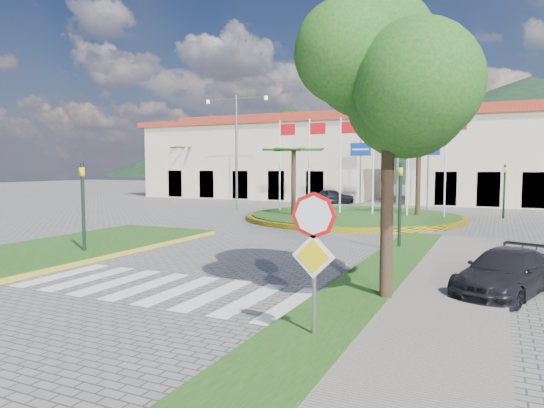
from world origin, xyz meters
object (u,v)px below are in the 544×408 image
at_px(stop_sign, 314,242).
at_px(car_dark_a, 332,196).
at_px(white_van, 306,193).
at_px(deciduous_tree, 390,69).
at_px(car_side_right, 505,272).
at_px(car_dark_b, 530,199).
at_px(roundabout_island, 354,216).

xyz_separation_m(stop_sign, car_dark_a, (-9.75, 30.90, -1.18)).
bearing_deg(car_dark_a, white_van, 21.90).
distance_m(deciduous_tree, car_side_right, 5.60).
bearing_deg(deciduous_tree, car_side_right, 39.45).
relative_size(stop_sign, deciduous_tree, 0.39).
xyz_separation_m(deciduous_tree, white_van, (-14.26, 31.89, -4.55)).
height_order(car_dark_a, car_side_right, car_dark_a).
bearing_deg(stop_sign, deciduous_tree, 78.82).
bearing_deg(car_dark_a, car_side_right, -175.97).
bearing_deg(stop_sign, car_dark_b, 81.54).
bearing_deg(car_side_right, white_van, 138.92).
bearing_deg(roundabout_island, car_side_right, -62.15).
height_order(white_van, car_side_right, white_van).
relative_size(stop_sign, car_side_right, 0.71).
distance_m(car_dark_a, car_dark_b, 14.86).
height_order(roundabout_island, deciduous_tree, deciduous_tree).
bearing_deg(car_dark_a, deciduous_tree, 178.11).
bearing_deg(car_side_right, car_dark_a, 136.03).
bearing_deg(white_van, stop_sign, -154.23).
distance_m(car_dark_a, car_side_right, 28.85).
distance_m(roundabout_island, stop_sign, 20.69).
relative_size(roundabout_island, deciduous_tree, 1.87).
bearing_deg(car_side_right, roundabout_island, 137.59).
relative_size(stop_sign, car_dark_a, 0.73).
bearing_deg(white_van, deciduous_tree, -151.50).
bearing_deg(roundabout_island, white_van, 120.49).
distance_m(deciduous_tree, white_van, 35.23).
relative_size(roundabout_island, stop_sign, 4.79).
bearing_deg(deciduous_tree, white_van, 114.10).
distance_m(stop_sign, car_dark_b, 33.55).
bearing_deg(roundabout_island, car_dark_b, 53.17).
bearing_deg(car_dark_a, roundabout_island, -178.18).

